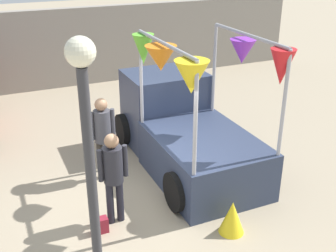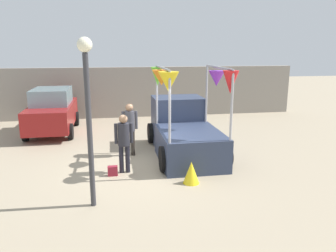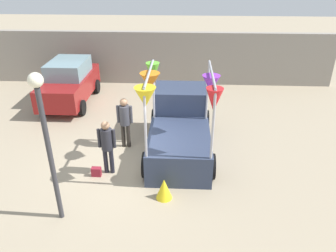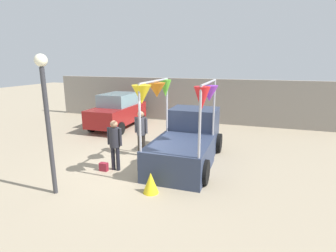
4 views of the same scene
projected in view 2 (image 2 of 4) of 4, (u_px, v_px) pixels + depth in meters
name	position (u px, v px, depth m)	size (l,w,h in m)	color
ground_plane	(143.00, 168.00, 9.95)	(60.00, 60.00, 0.00)	gray
vendor_truck	(183.00, 128.00, 11.26)	(2.44, 4.13, 3.00)	#2D3851
parked_car	(52.00, 111.00, 13.95)	(1.88, 4.00, 1.88)	maroon
person_customer	(124.00, 138.00, 9.34)	(0.53, 0.34, 1.72)	black
person_vendor	(130.00, 124.00, 10.87)	(0.53, 0.34, 1.78)	#2D2823
handbag	(113.00, 171.00, 9.30)	(0.28, 0.16, 0.28)	maroon
street_lamp	(88.00, 99.00, 7.00)	(0.32, 0.32, 3.77)	#333338
brick_boundary_wall	(128.00, 92.00, 17.11)	(18.00, 0.36, 2.60)	gray
folded_kite_bundle_sunflower	(191.00, 173.00, 8.74)	(0.44, 0.44, 0.60)	yellow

